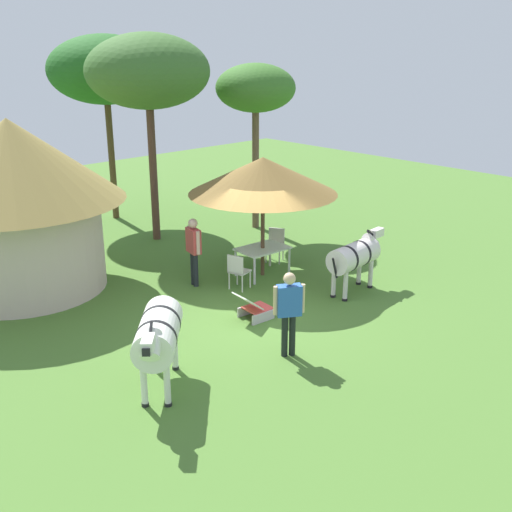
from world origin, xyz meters
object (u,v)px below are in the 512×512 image
guest_beside_umbrella (194,246)px  striped_lounge_chair (254,308)px  shade_umbrella (263,176)px  patio_chair_near_hut (238,269)px  standing_watcher (289,307)px  acacia_tree_behind_hut (148,72)px  patio_dining_table (263,251)px  zebra_nearest_camera (355,256)px  zebra_by_umbrella (158,335)px  acacia_tree_left_background (105,70)px  patio_chair_near_lawn (276,242)px  thatched_hut (15,194)px  acacia_tree_right_background (256,90)px

guest_beside_umbrella → striped_lounge_chair: 2.57m
shade_umbrella → patio_chair_near_hut: shade_umbrella is taller
standing_watcher → acacia_tree_behind_hut: bearing=104.4°
patio_dining_table → acacia_tree_behind_hut: bearing=92.9°
zebra_nearest_camera → shade_umbrella: bearing=-165.5°
zebra_by_umbrella → acacia_tree_behind_hut: acacia_tree_behind_hut is taller
patio_dining_table → striped_lounge_chair: size_ratio=1.60×
zebra_nearest_camera → zebra_by_umbrella: (-5.97, -0.45, 0.13)m
guest_beside_umbrella → acacia_tree_left_background: (1.86, 6.74, 3.82)m
acacia_tree_left_background → patio_dining_table: bearing=-91.0°
guest_beside_umbrella → acacia_tree_left_background: acacia_tree_left_background is taller
patio_dining_table → zebra_by_umbrella: bearing=-151.7°
patio_chair_near_lawn → acacia_tree_left_background: acacia_tree_left_background is taller
shade_umbrella → zebra_by_umbrella: shade_umbrella is taller
patio_chair_near_lawn → patio_chair_near_hut: bearing=83.3°
patio_chair_near_hut → guest_beside_umbrella: 1.23m
zebra_nearest_camera → acacia_tree_behind_hut: 7.93m
striped_lounge_chair → acacia_tree_left_background: size_ratio=0.14×
patio_chair_near_lawn → zebra_by_umbrella: zebra_by_umbrella is taller
patio_chair_near_lawn → zebra_by_umbrella: 7.05m
striped_lounge_chair → standing_watcher: bearing=-16.8°
standing_watcher → zebra_by_umbrella: 2.59m
shade_umbrella → patio_chair_near_hut: size_ratio=4.13×
patio_chair_near_hut → thatched_hut: bearing=-150.0°
thatched_hut → patio_chair_near_lawn: size_ratio=5.69×
thatched_hut → acacia_tree_behind_hut: acacia_tree_behind_hut is taller
patio_chair_near_lawn → standing_watcher: standing_watcher is taller
acacia_tree_left_background → standing_watcher: bearing=-104.4°
standing_watcher → acacia_tree_right_background: acacia_tree_right_background is taller
shade_umbrella → guest_beside_umbrella: (-1.73, 0.64, -1.58)m
acacia_tree_left_background → acacia_tree_behind_hut: (-0.36, -2.93, 0.06)m
acacia_tree_right_background → acacia_tree_behind_hut: 3.33m
striped_lounge_chair → zebra_by_umbrella: bearing=-68.0°
acacia_tree_right_background → zebra_nearest_camera: bearing=-109.9°
zebra_nearest_camera → acacia_tree_left_background: bearing=179.2°
thatched_hut → shade_umbrella: (4.83, -3.36, 0.27)m
zebra_by_umbrella → standing_watcher: bearing=-153.4°
thatched_hut → patio_chair_near_hut: bearing=-44.8°
patio_dining_table → patio_chair_near_lawn: size_ratio=1.49×
thatched_hut → acacia_tree_behind_hut: (4.61, 1.09, 2.57)m
thatched_hut → acacia_tree_right_background: (7.68, -0.07, 1.99)m
shade_umbrella → guest_beside_umbrella: bearing=159.7°
patio_chair_near_hut → zebra_by_umbrella: 4.75m
thatched_hut → shade_umbrella: thatched_hut is taller
standing_watcher → guest_beside_umbrella: bearing=108.7°
acacia_tree_right_background → shade_umbrella: bearing=-130.9°
thatched_hut → zebra_by_umbrella: 6.28m
thatched_hut → zebra_nearest_camera: (5.65, -5.68, -1.44)m
standing_watcher → patio_chair_near_lawn: bearing=79.1°
patio_chair_near_lawn → patio_chair_near_hut: 2.34m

